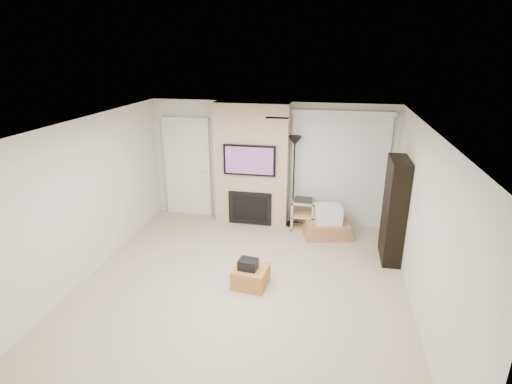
% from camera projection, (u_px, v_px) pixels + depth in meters
% --- Properties ---
extents(floor, '(5.00, 5.50, 0.00)m').
position_uv_depth(floor, '(241.00, 288.00, 6.15)').
color(floor, tan).
rests_on(floor, ground).
extents(ceiling, '(5.00, 5.50, 0.00)m').
position_uv_depth(ceiling, '(239.00, 126.00, 5.30)').
color(ceiling, white).
rests_on(ceiling, wall_back).
extents(wall_back, '(5.00, 0.00, 2.50)m').
position_uv_depth(wall_back, '(270.00, 163.00, 8.27)').
color(wall_back, beige).
rests_on(wall_back, ground).
extents(wall_front, '(5.00, 0.00, 2.50)m').
position_uv_depth(wall_front, '(162.00, 344.00, 3.19)').
color(wall_front, beige).
rests_on(wall_front, ground).
extents(wall_left, '(0.00, 5.50, 2.50)m').
position_uv_depth(wall_left, '(83.00, 201.00, 6.18)').
color(wall_left, beige).
rests_on(wall_left, ground).
extents(wall_right, '(0.00, 5.50, 2.50)m').
position_uv_depth(wall_right, '(424.00, 227.00, 5.28)').
color(wall_right, beige).
rests_on(wall_right, ground).
extents(hvac_vent, '(0.35, 0.18, 0.01)m').
position_uv_depth(hvac_vent, '(277.00, 118.00, 5.97)').
color(hvac_vent, silver).
rests_on(hvac_vent, ceiling).
extents(ottoman, '(0.55, 0.55, 0.30)m').
position_uv_depth(ottoman, '(251.00, 276.00, 6.18)').
color(ottoman, '#A46E30').
rests_on(ottoman, floor).
extents(black_bag, '(0.30, 0.25, 0.16)m').
position_uv_depth(black_bag, '(248.00, 264.00, 6.08)').
color(black_bag, black).
rests_on(black_bag, ottoman).
extents(fireplace_wall, '(1.50, 0.47, 2.50)m').
position_uv_depth(fireplace_wall, '(252.00, 165.00, 8.14)').
color(fireplace_wall, tan).
rests_on(fireplace_wall, floor).
extents(entry_door, '(1.02, 0.11, 2.14)m').
position_uv_depth(entry_door, '(188.00, 168.00, 8.62)').
color(entry_door, silver).
rests_on(entry_door, floor).
extents(vertical_blinds, '(1.98, 0.10, 2.37)m').
position_uv_depth(vertical_blinds, '(339.00, 166.00, 7.96)').
color(vertical_blinds, silver).
rests_on(vertical_blinds, floor).
extents(floor_lamp, '(0.28, 0.28, 1.88)m').
position_uv_depth(floor_lamp, '(294.00, 156.00, 7.86)').
color(floor_lamp, black).
rests_on(floor_lamp, floor).
extents(av_stand, '(0.45, 0.38, 0.66)m').
position_uv_depth(av_stand, '(303.00, 213.00, 8.07)').
color(av_stand, '#DAB677').
rests_on(av_stand, floor).
extents(box_stack, '(1.04, 0.87, 0.61)m').
position_uv_depth(box_stack, '(327.00, 224.00, 7.83)').
color(box_stack, '#A46E48').
rests_on(box_stack, floor).
extents(bookshelf, '(0.30, 0.80, 1.80)m').
position_uv_depth(bookshelf, '(394.00, 210.00, 6.75)').
color(bookshelf, black).
rests_on(bookshelf, floor).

